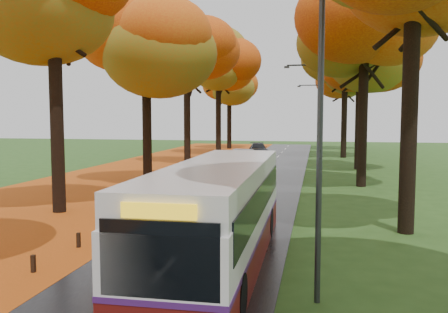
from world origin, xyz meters
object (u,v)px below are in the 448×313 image
(bus, at_px, (219,211))
(car_dark, at_px, (258,149))
(car_white, at_px, (239,161))
(car_silver, at_px, (241,158))
(streetlamp_far, at_px, (316,113))
(streetlamp_mid, at_px, (315,112))
(streetlamp_near, at_px, (309,104))

(bus, distance_m, car_dark, 39.45)
(car_white, xyz_separation_m, car_silver, (-0.18, 2.39, 0.02))
(car_white, height_order, car_dark, car_white)
(streetlamp_far, bearing_deg, streetlamp_mid, -90.00)
(streetlamp_mid, relative_size, streetlamp_far, 1.00)
(streetlamp_far, height_order, car_silver, streetlamp_far)
(streetlamp_near, xyz_separation_m, streetlamp_mid, (0.00, 22.00, 0.00))
(streetlamp_mid, xyz_separation_m, bus, (-2.64, -19.59, -3.11))
(bus, distance_m, car_white, 24.89)
(streetlamp_mid, bearing_deg, bus, -97.69)
(car_white, distance_m, car_dark, 14.64)
(streetlamp_mid, bearing_deg, car_white, 140.48)
(streetlamp_far, relative_size, car_dark, 1.74)
(streetlamp_far, height_order, car_white, streetlamp_far)
(streetlamp_mid, relative_size, car_white, 1.89)
(bus, height_order, car_dark, bus)
(bus, xyz_separation_m, car_white, (-3.47, 24.63, -0.85))
(bus, height_order, car_white, bus)
(streetlamp_mid, bearing_deg, streetlamp_near, -90.00)
(streetlamp_near, height_order, bus, streetlamp_near)
(streetlamp_near, bearing_deg, bus, 137.61)
(streetlamp_mid, distance_m, streetlamp_far, 22.00)
(streetlamp_far, bearing_deg, car_dark, -159.77)
(streetlamp_far, bearing_deg, streetlamp_near, -90.00)
(streetlamp_mid, xyz_separation_m, car_dark, (-6.30, 19.68, -4.01))
(car_dark, bearing_deg, car_silver, -101.75)
(car_white, relative_size, car_dark, 0.92)
(streetlamp_mid, relative_size, car_dark, 1.74)
(streetlamp_mid, distance_m, car_white, 8.86)
(bus, bearing_deg, streetlamp_near, -43.04)
(streetlamp_near, bearing_deg, car_dark, 98.59)
(streetlamp_near, height_order, streetlamp_mid, same)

